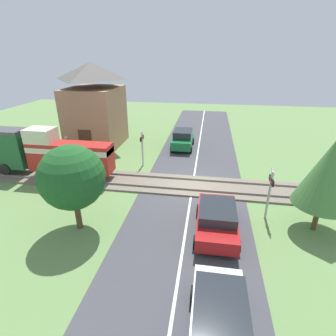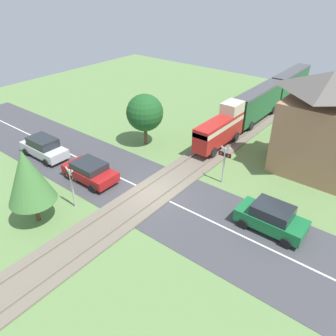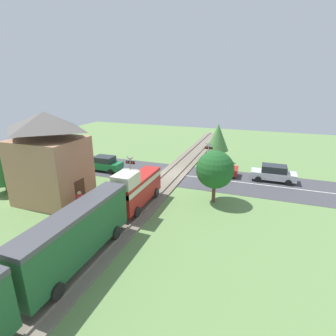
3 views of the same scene
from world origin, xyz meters
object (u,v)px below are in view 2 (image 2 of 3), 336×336
at_px(car_behind_queue, 44,147).
at_px(crossing_signal_east_approach, 224,160).
at_px(pedestrian_by_station, 273,142).
at_px(car_far_side, 271,218).
at_px(station_building, 321,126).
at_px(train, 264,100).
at_px(car_near_crossing, 90,171).
at_px(crossing_signal_west_approach, 71,182).

height_order(car_behind_queue, crossing_signal_east_approach, crossing_signal_east_approach).
bearing_deg(pedestrian_by_station, car_far_side, -67.30).
distance_m(station_building, pedestrian_by_station, 4.53).
height_order(train, station_building, station_building).
bearing_deg(station_building, car_behind_queue, -147.59).
bearing_deg(station_building, car_near_crossing, -136.98).
bearing_deg(crossing_signal_east_approach, train, 102.94).
bearing_deg(train, car_near_crossing, -103.91).
xyz_separation_m(car_behind_queue, crossing_signal_east_approach, (12.70, 5.44, 0.96)).
distance_m(train, car_near_crossing, 18.49).
bearing_deg(car_near_crossing, train, 76.09).
relative_size(car_near_crossing, crossing_signal_west_approach, 1.45).
bearing_deg(pedestrian_by_station, train, 121.16).
bearing_deg(car_far_side, crossing_signal_east_approach, 150.61).
bearing_deg(crossing_signal_east_approach, crossing_signal_west_approach, -125.65).
relative_size(car_far_side, pedestrian_by_station, 2.12).
relative_size(car_behind_queue, crossing_signal_west_approach, 1.50).
xyz_separation_m(train, car_far_side, (7.41, -15.03, -1.05)).
height_order(car_near_crossing, car_far_side, car_far_side).
bearing_deg(station_building, train, 134.56).
bearing_deg(car_near_crossing, station_building, 43.02).
xyz_separation_m(train, crossing_signal_east_approach, (2.87, -12.47, -0.10)).
relative_size(car_behind_queue, pedestrian_by_station, 2.32).
xyz_separation_m(car_behind_queue, pedestrian_by_station, (13.46, 11.92, -0.01)).
xyz_separation_m(car_far_side, pedestrian_by_station, (-3.78, 9.04, -0.02)).
relative_size(car_far_side, car_behind_queue, 0.91).
xyz_separation_m(train, car_behind_queue, (-9.84, -17.91, -1.06)).
xyz_separation_m(car_far_side, car_behind_queue, (-17.24, -2.88, -0.01)).
distance_m(train, car_far_side, 16.79).
distance_m(train, station_building, 10.20).
relative_size(crossing_signal_west_approach, crossing_signal_east_approach, 1.00).
xyz_separation_m(train, car_near_crossing, (-4.44, -17.91, -1.15)).
distance_m(car_far_side, crossing_signal_west_approach, 11.66).
relative_size(train, car_behind_queue, 5.28).
distance_m(car_near_crossing, pedestrian_by_station, 14.39).
bearing_deg(car_far_side, car_behind_queue, -170.52).
distance_m(crossing_signal_west_approach, pedestrian_by_station, 15.90).
bearing_deg(pedestrian_by_station, car_near_crossing, -124.06).
xyz_separation_m(crossing_signal_west_approach, pedestrian_by_station, (6.49, 14.48, -0.97)).
height_order(car_far_side, car_behind_queue, car_far_side).
relative_size(crossing_signal_east_approach, station_building, 0.38).
xyz_separation_m(crossing_signal_west_approach, station_building, (9.93, 13.29, 1.72)).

